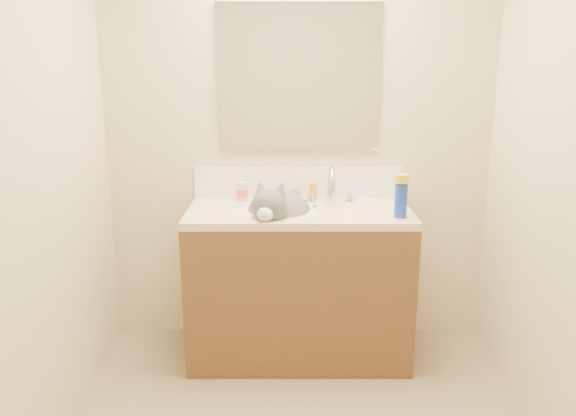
{
  "coord_description": "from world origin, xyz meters",
  "views": [
    {
      "loc": [
        -0.06,
        -1.94,
        1.64
      ],
      "look_at": [
        -0.06,
        0.92,
        0.88
      ],
      "focal_mm": 35.0,
      "sensor_mm": 36.0,
      "label": 1
    }
  ],
  "objects_px": {
    "amber_bottle": "(313,191)",
    "cat": "(278,213)",
    "basin": "(277,223)",
    "pill_bottle": "(242,192)",
    "vanity_cabinet": "(299,287)",
    "faucet": "(331,188)",
    "silver_jar": "(296,195)",
    "spray_can": "(401,201)"
  },
  "relations": [
    {
      "from": "basin",
      "to": "vanity_cabinet",
      "type": "bearing_deg",
      "value": 14.04
    },
    {
      "from": "silver_jar",
      "to": "spray_can",
      "type": "distance_m",
      "value": 0.64
    },
    {
      "from": "basin",
      "to": "silver_jar",
      "type": "relative_size",
      "value": 7.36
    },
    {
      "from": "silver_jar",
      "to": "cat",
      "type": "bearing_deg",
      "value": -114.18
    },
    {
      "from": "silver_jar",
      "to": "amber_bottle",
      "type": "relative_size",
      "value": 0.61
    },
    {
      "from": "basin",
      "to": "amber_bottle",
      "type": "height_order",
      "value": "amber_bottle"
    },
    {
      "from": "silver_jar",
      "to": "faucet",
      "type": "bearing_deg",
      "value": -17.35
    },
    {
      "from": "spray_can",
      "to": "faucet",
      "type": "bearing_deg",
      "value": 138.49
    },
    {
      "from": "spray_can",
      "to": "basin",
      "type": "bearing_deg",
      "value": 168.65
    },
    {
      "from": "pill_bottle",
      "to": "spray_can",
      "type": "xyz_separation_m",
      "value": [
        0.83,
        -0.34,
        0.03
      ]
    },
    {
      "from": "pill_bottle",
      "to": "amber_bottle",
      "type": "relative_size",
      "value": 1.07
    },
    {
      "from": "basin",
      "to": "cat",
      "type": "xyz_separation_m",
      "value": [
        0.0,
        0.0,
        0.06
      ]
    },
    {
      "from": "faucet",
      "to": "silver_jar",
      "type": "xyz_separation_m",
      "value": [
        -0.19,
        0.06,
        -0.06
      ]
    },
    {
      "from": "faucet",
      "to": "vanity_cabinet",
      "type": "bearing_deg",
      "value": -142.71
    },
    {
      "from": "spray_can",
      "to": "silver_jar",
      "type": "bearing_deg",
      "value": 146.01
    },
    {
      "from": "basin",
      "to": "pill_bottle",
      "type": "xyz_separation_m",
      "value": [
        -0.2,
        0.22,
        0.12
      ]
    },
    {
      "from": "vanity_cabinet",
      "to": "amber_bottle",
      "type": "xyz_separation_m",
      "value": [
        0.08,
        0.2,
        0.5
      ]
    },
    {
      "from": "basin",
      "to": "spray_can",
      "type": "distance_m",
      "value": 0.66
    },
    {
      "from": "cat",
      "to": "amber_bottle",
      "type": "relative_size",
      "value": 5.19
    },
    {
      "from": "faucet",
      "to": "basin",
      "type": "bearing_deg",
      "value": -150.88
    },
    {
      "from": "basin",
      "to": "spray_can",
      "type": "bearing_deg",
      "value": -11.35
    },
    {
      "from": "vanity_cabinet",
      "to": "pill_bottle",
      "type": "height_order",
      "value": "pill_bottle"
    },
    {
      "from": "pill_bottle",
      "to": "amber_bottle",
      "type": "bearing_deg",
      "value": 2.46
    },
    {
      "from": "faucet",
      "to": "silver_jar",
      "type": "distance_m",
      "value": 0.21
    },
    {
      "from": "vanity_cabinet",
      "to": "cat",
      "type": "xyz_separation_m",
      "value": [
        -0.12,
        -0.03,
        0.44
      ]
    },
    {
      "from": "cat",
      "to": "spray_can",
      "type": "xyz_separation_m",
      "value": [
        0.63,
        -0.13,
        0.1
      ]
    },
    {
      "from": "vanity_cabinet",
      "to": "basin",
      "type": "relative_size",
      "value": 2.67
    },
    {
      "from": "amber_bottle",
      "to": "cat",
      "type": "bearing_deg",
      "value": -130.76
    },
    {
      "from": "vanity_cabinet",
      "to": "basin",
      "type": "xyz_separation_m",
      "value": [
        -0.12,
        -0.03,
        0.38
      ]
    },
    {
      "from": "cat",
      "to": "silver_jar",
      "type": "distance_m",
      "value": 0.25
    },
    {
      "from": "pill_bottle",
      "to": "silver_jar",
      "type": "height_order",
      "value": "pill_bottle"
    },
    {
      "from": "faucet",
      "to": "amber_bottle",
      "type": "bearing_deg",
      "value": 145.21
    },
    {
      "from": "amber_bottle",
      "to": "basin",
      "type": "bearing_deg",
      "value": -131.31
    },
    {
      "from": "amber_bottle",
      "to": "spray_can",
      "type": "bearing_deg",
      "value": -40.12
    },
    {
      "from": "vanity_cabinet",
      "to": "spray_can",
      "type": "bearing_deg",
      "value": -17.03
    },
    {
      "from": "cat",
      "to": "spray_can",
      "type": "height_order",
      "value": "cat"
    },
    {
      "from": "faucet",
      "to": "pill_bottle",
      "type": "distance_m",
      "value": 0.5
    },
    {
      "from": "faucet",
      "to": "spray_can",
      "type": "xyz_separation_m",
      "value": [
        0.33,
        -0.29,
        0.0
      ]
    },
    {
      "from": "pill_bottle",
      "to": "vanity_cabinet",
      "type": "bearing_deg",
      "value": -30.11
    },
    {
      "from": "basin",
      "to": "faucet",
      "type": "relative_size",
      "value": 1.61
    },
    {
      "from": "silver_jar",
      "to": "amber_bottle",
      "type": "distance_m",
      "value": 0.1
    },
    {
      "from": "cat",
      "to": "amber_bottle",
      "type": "distance_m",
      "value": 0.31
    }
  ]
}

